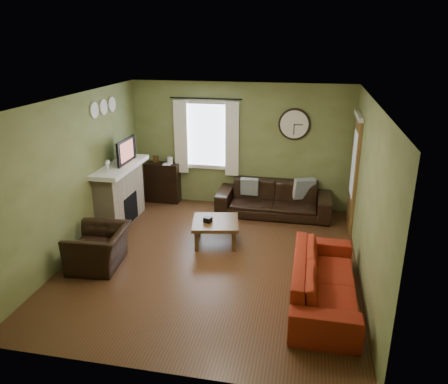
% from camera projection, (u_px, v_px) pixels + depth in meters
% --- Properties ---
extents(floor, '(4.60, 5.20, 0.00)m').
position_uv_depth(floor, '(213.00, 260.00, 7.17)').
color(floor, '#482B17').
rests_on(floor, ground).
extents(ceiling, '(4.60, 5.20, 0.00)m').
position_uv_depth(ceiling, '(212.00, 100.00, 6.29)').
color(ceiling, white).
rests_on(ceiling, ground).
extents(wall_left, '(0.00, 5.20, 2.60)m').
position_uv_depth(wall_left, '(76.00, 176.00, 7.16)').
color(wall_left, olive).
rests_on(wall_left, ground).
extents(wall_right, '(0.00, 5.20, 2.60)m').
position_uv_depth(wall_right, '(368.00, 195.00, 6.30)').
color(wall_right, olive).
rests_on(wall_right, ground).
extents(wall_back, '(4.60, 0.00, 2.60)m').
position_uv_depth(wall_back, '(240.00, 146.00, 9.13)').
color(wall_back, olive).
rests_on(wall_back, ground).
extents(wall_front, '(4.60, 0.00, 2.60)m').
position_uv_depth(wall_front, '(154.00, 268.00, 4.33)').
color(wall_front, olive).
rests_on(wall_front, ground).
extents(fireplace, '(0.40, 1.40, 1.10)m').
position_uv_depth(fireplace, '(120.00, 196.00, 8.43)').
color(fireplace, tan).
rests_on(fireplace, floor).
extents(firebox, '(0.04, 0.60, 0.55)m').
position_uv_depth(firebox, '(130.00, 209.00, 8.48)').
color(firebox, black).
rests_on(firebox, fireplace).
extents(mantel, '(0.58, 1.60, 0.08)m').
position_uv_depth(mantel, '(119.00, 167.00, 8.23)').
color(mantel, white).
rests_on(mantel, fireplace).
extents(tv, '(0.08, 0.60, 0.35)m').
position_uv_depth(tv, '(123.00, 154.00, 8.29)').
color(tv, black).
rests_on(tv, mantel).
extents(tv_screen, '(0.02, 0.62, 0.36)m').
position_uv_depth(tv_screen, '(126.00, 151.00, 8.26)').
color(tv_screen, '#994C3F').
rests_on(tv_screen, mantel).
extents(medallion_left, '(0.28, 0.28, 0.03)m').
position_uv_depth(medallion_left, '(94.00, 110.00, 7.57)').
color(medallion_left, white).
rests_on(medallion_left, wall_left).
extents(medallion_mid, '(0.28, 0.28, 0.03)m').
position_uv_depth(medallion_mid, '(103.00, 107.00, 7.89)').
color(medallion_mid, white).
rests_on(medallion_mid, wall_left).
extents(medallion_right, '(0.28, 0.28, 0.03)m').
position_uv_depth(medallion_right, '(112.00, 104.00, 8.21)').
color(medallion_right, white).
rests_on(medallion_right, wall_left).
extents(window_pane, '(1.00, 0.02, 1.30)m').
position_uv_depth(window_pane, '(207.00, 135.00, 9.17)').
color(window_pane, silver).
rests_on(window_pane, wall_back).
extents(curtain_rod, '(0.03, 0.03, 1.50)m').
position_uv_depth(curtain_rod, '(206.00, 99.00, 8.82)').
color(curtain_rod, black).
rests_on(curtain_rod, wall_back).
extents(curtain_left, '(0.28, 0.04, 1.55)m').
position_uv_depth(curtain_left, '(181.00, 137.00, 9.20)').
color(curtain_left, white).
rests_on(curtain_left, wall_back).
extents(curtain_right, '(0.28, 0.04, 1.55)m').
position_uv_depth(curtain_right, '(232.00, 139.00, 8.99)').
color(curtain_right, white).
rests_on(curtain_right, wall_back).
extents(wall_clock, '(0.64, 0.06, 0.64)m').
position_uv_depth(wall_clock, '(294.00, 124.00, 8.71)').
color(wall_clock, white).
rests_on(wall_clock, wall_back).
extents(door, '(0.05, 0.90, 2.10)m').
position_uv_depth(door, '(354.00, 174.00, 8.10)').
color(door, brown).
rests_on(door, floor).
extents(bookshelf, '(0.73, 0.31, 0.87)m').
position_uv_depth(bookshelf, '(163.00, 182.00, 9.56)').
color(bookshelf, black).
rests_on(bookshelf, floor).
extents(book, '(0.17, 0.23, 0.02)m').
position_uv_depth(book, '(164.00, 160.00, 9.31)').
color(book, '#493014').
rests_on(book, bookshelf).
extents(sofa_brown, '(2.29, 0.90, 0.67)m').
position_uv_depth(sofa_brown, '(274.00, 199.00, 8.88)').
color(sofa_brown, black).
rests_on(sofa_brown, floor).
extents(pillow_left, '(0.36, 0.11, 0.36)m').
position_uv_depth(pillow_left, '(249.00, 187.00, 8.95)').
color(pillow_left, gray).
rests_on(pillow_left, sofa_brown).
extents(pillow_right, '(0.44, 0.29, 0.42)m').
position_uv_depth(pillow_right, '(304.00, 189.00, 8.83)').
color(pillow_right, gray).
rests_on(pillow_right, sofa_brown).
extents(sofa_red, '(0.86, 2.20, 0.64)m').
position_uv_depth(sofa_red, '(324.00, 280.00, 5.97)').
color(sofa_red, maroon).
rests_on(sofa_red, floor).
extents(armchair, '(0.93, 1.03, 0.62)m').
position_uv_depth(armchair, '(99.00, 248.00, 6.90)').
color(armchair, black).
rests_on(armchair, floor).
extents(coffee_table, '(0.92, 0.92, 0.42)m').
position_uv_depth(coffee_table, '(216.00, 232.00, 7.69)').
color(coffee_table, '#493014').
rests_on(coffee_table, floor).
extents(tissue_box, '(0.16, 0.16, 0.09)m').
position_uv_depth(tissue_box, '(208.00, 223.00, 7.58)').
color(tissue_box, black).
rests_on(tissue_box, coffee_table).
extents(wine_glass_a, '(0.07, 0.07, 0.20)m').
position_uv_depth(wine_glass_a, '(107.00, 167.00, 7.70)').
color(wine_glass_a, white).
rests_on(wine_glass_a, mantel).
extents(wine_glass_b, '(0.08, 0.08, 0.22)m').
position_uv_depth(wine_glass_b, '(108.00, 166.00, 7.72)').
color(wine_glass_b, white).
rests_on(wine_glass_b, mantel).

